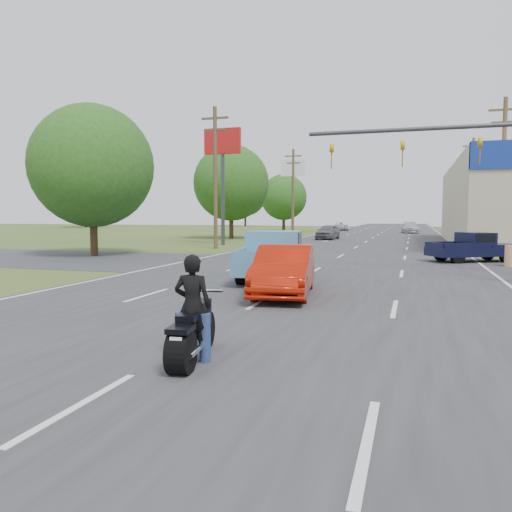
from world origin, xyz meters
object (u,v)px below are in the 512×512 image
(rider, at_px, (193,312))
(navy_pickup, at_px, (475,247))
(blue_pickup, at_px, (274,255))
(distant_car_silver, at_px, (410,228))
(red_convertible, at_px, (284,271))
(distant_car_grey, at_px, (328,232))
(distant_car_white, at_px, (341,226))
(motorcycle, at_px, (192,334))

(rider, height_order, navy_pickup, rider)
(blue_pickup, height_order, distant_car_silver, blue_pickup)
(blue_pickup, xyz_separation_m, distant_car_silver, (4.64, 50.32, -0.20))
(red_convertible, distance_m, navy_pickup, 14.99)
(distant_car_grey, distance_m, distant_car_silver, 21.36)
(rider, distance_m, distant_car_silver, 61.17)
(red_convertible, relative_size, blue_pickup, 0.79)
(distant_car_silver, bearing_deg, red_convertible, -98.12)
(blue_pickup, xyz_separation_m, navy_pickup, (8.11, 9.70, -0.15))
(distant_car_silver, bearing_deg, navy_pickup, -89.74)
(rider, relative_size, distant_car_silver, 0.34)
(rider, bearing_deg, blue_pickup, -89.33)
(rider, height_order, distant_car_silver, rider)
(blue_pickup, bearing_deg, distant_car_white, 87.72)
(navy_pickup, bearing_deg, rider, -46.60)
(motorcycle, xyz_separation_m, distant_car_grey, (-4.53, 41.17, 0.24))
(motorcycle, distance_m, distant_car_silver, 61.23)
(motorcycle, distance_m, distant_car_white, 69.42)
(blue_pickup, bearing_deg, distant_car_grey, 87.86)
(motorcycle, height_order, navy_pickup, navy_pickup)
(navy_pickup, bearing_deg, distant_car_silver, 155.94)
(red_convertible, relative_size, motorcycle, 2.06)
(motorcycle, height_order, rider, rider)
(red_convertible, relative_size, navy_pickup, 0.93)
(distant_car_grey, bearing_deg, rider, -79.08)
(red_convertible, height_order, distant_car_silver, red_convertible)
(rider, height_order, distant_car_grey, rider)
(distant_car_silver, bearing_deg, rider, -97.47)
(navy_pickup, height_order, distant_car_silver, navy_pickup)
(navy_pickup, xyz_separation_m, distant_car_grey, (-11.04, 20.65, -0.04))
(navy_pickup, xyz_separation_m, distant_car_white, (-13.60, 48.53, -0.12))
(red_convertible, bearing_deg, navy_pickup, 55.25)
(rider, bearing_deg, red_convertible, -95.68)
(distant_car_grey, bearing_deg, red_convertible, -78.20)
(motorcycle, bearing_deg, blue_pickup, 90.66)
(blue_pickup, distance_m, distant_car_white, 58.49)
(distant_car_white, bearing_deg, rider, 87.11)
(navy_pickup, bearing_deg, distant_car_grey, 179.20)
(motorcycle, height_order, distant_car_silver, distant_car_silver)
(navy_pickup, distance_m, distant_car_white, 50.40)
(blue_pickup, xyz_separation_m, distant_car_grey, (-2.93, 30.34, -0.19))
(navy_pickup, xyz_separation_m, distant_car_silver, (-3.47, 40.62, -0.05))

